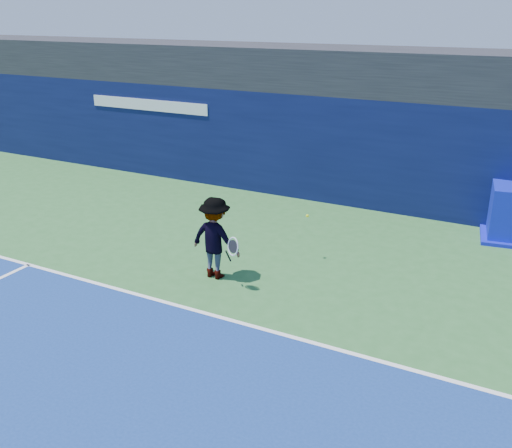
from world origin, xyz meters
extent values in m
plane|color=#2D652E|center=(0.00, 0.00, 0.00)|extent=(80.00, 80.00, 0.00)
cube|color=white|center=(0.00, 3.00, 0.01)|extent=(24.00, 0.10, 0.01)
cube|color=black|center=(0.00, 11.50, 3.60)|extent=(36.00, 3.00, 1.20)
cube|color=#0A103A|center=(0.00, 10.50, 1.50)|extent=(36.00, 1.00, 3.00)
cube|color=white|center=(-7.00, 9.99, 2.35)|extent=(4.50, 0.04, 0.35)
cube|color=#0D10B8|center=(4.13, 9.53, 0.04)|extent=(1.56, 1.56, 0.09)
imported|color=silver|center=(-1.10, 4.43, 0.86)|extent=(1.15, 0.70, 1.72)
cylinder|color=black|center=(-0.65, 4.18, 0.65)|extent=(0.08, 0.15, 0.27)
torus|color=white|center=(-0.51, 4.13, 0.90)|extent=(0.32, 0.18, 0.31)
cylinder|color=black|center=(-0.51, 4.13, 0.90)|extent=(0.26, 0.14, 0.26)
sphere|color=#C9D217|center=(0.19, 6.16, 1.00)|extent=(0.07, 0.07, 0.07)
camera|label=1|loc=(4.63, -4.68, 5.21)|focal=40.00mm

